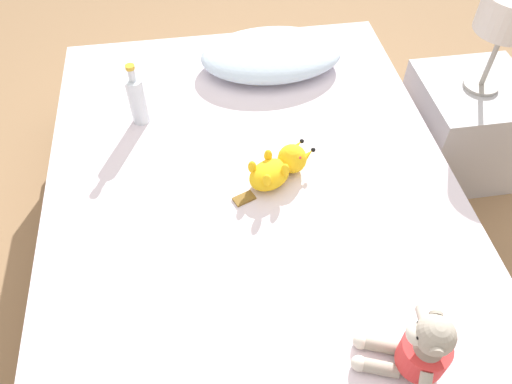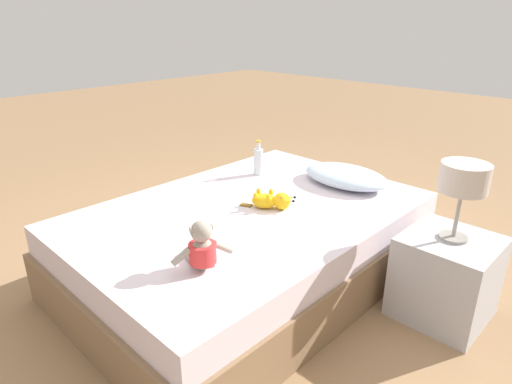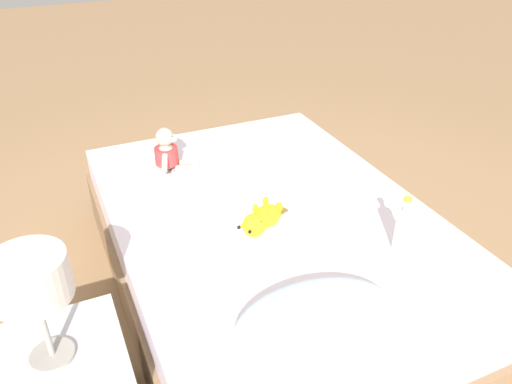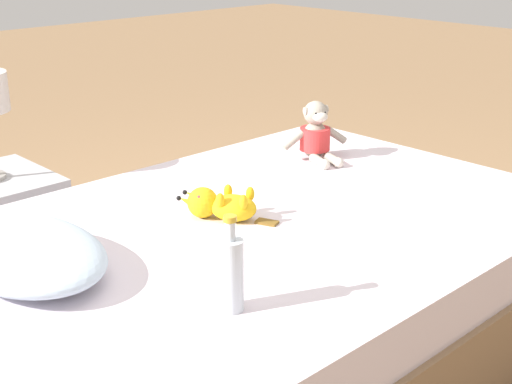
{
  "view_description": "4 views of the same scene",
  "coord_description": "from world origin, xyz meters",
  "px_view_note": "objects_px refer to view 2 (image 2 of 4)",
  "views": [
    {
      "loc": [
        -0.16,
        -1.02,
        1.73
      ],
      "look_at": [
        0.0,
        0.0,
        0.51
      ],
      "focal_mm": 35.07,
      "sensor_mm": 36.0,
      "label": 1
    },
    {
      "loc": [
        1.66,
        -1.64,
        1.5
      ],
      "look_at": [
        0.06,
        -0.0,
        0.58
      ],
      "focal_mm": 30.75,
      "sensor_mm": 36.0,
      "label": 2
    },
    {
      "loc": [
        0.86,
        1.75,
        1.75
      ],
      "look_at": [
        0.06,
        -0.04,
        0.56
      ],
      "focal_mm": 35.58,
      "sensor_mm": 36.0,
      "label": 3
    },
    {
      "loc": [
        -1.55,
        1.51,
        1.35
      ],
      "look_at": [
        0.01,
        0.02,
        0.56
      ],
      "focal_mm": 51.18,
      "sensor_mm": 36.0,
      "label": 4
    }
  ],
  "objects_px": {
    "plush_yellow_creature": "(272,200)",
    "bedside_lamp": "(464,180)",
    "bed": "(249,244)",
    "plush_monkey": "(202,248)",
    "glass_bottle": "(258,161)",
    "nightstand": "(446,277)",
    "pillow": "(346,176)"
  },
  "relations": [
    {
      "from": "plush_yellow_creature",
      "to": "bedside_lamp",
      "type": "relative_size",
      "value": 0.77
    },
    {
      "from": "plush_monkey",
      "to": "glass_bottle",
      "type": "relative_size",
      "value": 1.12
    },
    {
      "from": "bed",
      "to": "plush_monkey",
      "type": "bearing_deg",
      "value": -62.53
    },
    {
      "from": "nightstand",
      "to": "bedside_lamp",
      "type": "distance_m",
      "value": 0.54
    },
    {
      "from": "bed",
      "to": "bedside_lamp",
      "type": "height_order",
      "value": "bedside_lamp"
    },
    {
      "from": "bedside_lamp",
      "to": "plush_monkey",
      "type": "bearing_deg",
      "value": -122.86
    },
    {
      "from": "bed",
      "to": "bedside_lamp",
      "type": "bearing_deg",
      "value": 24.99
    },
    {
      "from": "glass_bottle",
      "to": "pillow",
      "type": "bearing_deg",
      "value": 26.04
    },
    {
      "from": "glass_bottle",
      "to": "bedside_lamp",
      "type": "xyz_separation_m",
      "value": [
        1.37,
        0.0,
        0.21
      ]
    },
    {
      "from": "bedside_lamp",
      "to": "glass_bottle",
      "type": "bearing_deg",
      "value": -179.86
    },
    {
      "from": "bed",
      "to": "glass_bottle",
      "type": "distance_m",
      "value": 0.68
    },
    {
      "from": "plush_monkey",
      "to": "glass_bottle",
      "type": "distance_m",
      "value": 1.26
    },
    {
      "from": "pillow",
      "to": "bed",
      "type": "bearing_deg",
      "value": -103.79
    },
    {
      "from": "pillow",
      "to": "plush_yellow_creature",
      "type": "distance_m",
      "value": 0.64
    },
    {
      "from": "bed",
      "to": "pillow",
      "type": "height_order",
      "value": "pillow"
    },
    {
      "from": "plush_monkey",
      "to": "glass_bottle",
      "type": "bearing_deg",
      "value": 122.59
    },
    {
      "from": "glass_bottle",
      "to": "bedside_lamp",
      "type": "bearing_deg",
      "value": 0.14
    },
    {
      "from": "bed",
      "to": "glass_bottle",
      "type": "relative_size",
      "value": 8.34
    },
    {
      "from": "nightstand",
      "to": "glass_bottle",
      "type": "bearing_deg",
      "value": -179.86
    },
    {
      "from": "pillow",
      "to": "bedside_lamp",
      "type": "relative_size",
      "value": 1.48
    },
    {
      "from": "plush_yellow_creature",
      "to": "glass_bottle",
      "type": "distance_m",
      "value": 0.59
    },
    {
      "from": "pillow",
      "to": "plush_yellow_creature",
      "type": "relative_size",
      "value": 1.93
    },
    {
      "from": "glass_bottle",
      "to": "plush_monkey",
      "type": "bearing_deg",
      "value": -57.41
    },
    {
      "from": "plush_yellow_creature",
      "to": "nightstand",
      "type": "bearing_deg",
      "value": 22.15
    },
    {
      "from": "pillow",
      "to": "bedside_lamp",
      "type": "bearing_deg",
      "value": -17.8
    },
    {
      "from": "plush_monkey",
      "to": "plush_yellow_creature",
      "type": "relative_size",
      "value": 0.91
    },
    {
      "from": "plush_yellow_creature",
      "to": "nightstand",
      "type": "height_order",
      "value": "plush_yellow_creature"
    },
    {
      "from": "bed",
      "to": "pillow",
      "type": "bearing_deg",
      "value": 76.21
    },
    {
      "from": "bedside_lamp",
      "to": "pillow",
      "type": "bearing_deg",
      "value": 162.2
    },
    {
      "from": "nightstand",
      "to": "bedside_lamp",
      "type": "height_order",
      "value": "bedside_lamp"
    },
    {
      "from": "pillow",
      "to": "glass_bottle",
      "type": "bearing_deg",
      "value": -153.96
    },
    {
      "from": "glass_bottle",
      "to": "nightstand",
      "type": "distance_m",
      "value": 1.41
    }
  ]
}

